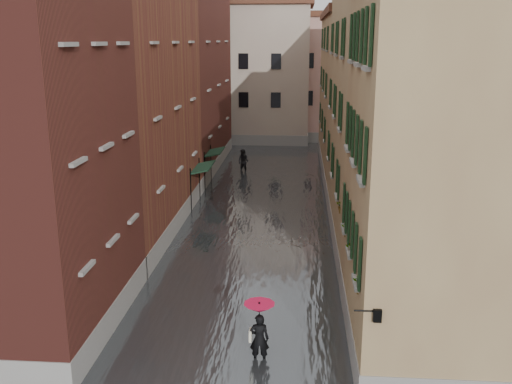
% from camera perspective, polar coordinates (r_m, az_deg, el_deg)
% --- Properties ---
extents(ground, '(120.00, 120.00, 0.00)m').
position_cam_1_polar(ground, '(22.11, -1.94, -11.62)').
color(ground, '#59595C').
rests_on(ground, ground).
extents(floodwater, '(10.00, 60.00, 0.20)m').
position_cam_1_polar(floodwater, '(34.16, 0.44, -1.69)').
color(floodwater, '#4A4E52').
rests_on(floodwater, ground).
extents(building_left_near, '(6.00, 8.00, 13.00)m').
position_cam_1_polar(building_left_near, '(20.21, -22.97, 4.11)').
color(building_left_near, maroon).
rests_on(building_left_near, ground).
extents(building_left_mid, '(6.00, 14.00, 12.50)m').
position_cam_1_polar(building_left_mid, '(30.32, -13.51, 7.66)').
color(building_left_mid, brown).
rests_on(building_left_mid, ground).
extents(building_left_far, '(6.00, 16.00, 14.00)m').
position_cam_1_polar(building_left_far, '(44.71, -7.69, 11.14)').
color(building_left_far, maroon).
rests_on(building_left_far, ground).
extents(building_right_near, '(6.00, 8.00, 11.50)m').
position_cam_1_polar(building_right_near, '(18.74, 18.98, 1.37)').
color(building_right_near, olive).
rests_on(building_right_near, ground).
extents(building_right_mid, '(6.00, 14.00, 13.00)m').
position_cam_1_polar(building_right_mid, '(29.23, 13.86, 7.88)').
color(building_right_mid, '#9D875F').
rests_on(building_right_mid, ground).
extents(building_right_far, '(6.00, 16.00, 11.50)m').
position_cam_1_polar(building_right_far, '(44.10, 10.71, 9.33)').
color(building_right_far, olive).
rests_on(building_right_far, ground).
extents(building_end_cream, '(12.00, 9.00, 13.00)m').
position_cam_1_polar(building_end_cream, '(57.98, -0.82, 11.62)').
color(building_end_cream, '#C0B298').
rests_on(building_end_cream, ground).
extents(building_end_pink, '(10.00, 9.00, 12.00)m').
position_cam_1_polar(building_end_pink, '(59.89, 8.14, 11.10)').
color(building_end_pink, '#CE9A91').
rests_on(building_end_pink, ground).
extents(awning_near, '(1.09, 2.97, 2.80)m').
position_cam_1_polar(awning_near, '(34.20, -5.36, 2.37)').
color(awning_near, '#153120').
rests_on(awning_near, ground).
extents(awning_far, '(1.09, 2.75, 2.80)m').
position_cam_1_polar(awning_far, '(38.80, -4.19, 3.89)').
color(awning_far, '#153120').
rests_on(awning_far, ground).
extents(wall_lantern, '(0.71, 0.22, 0.35)m').
position_cam_1_polar(wall_lantern, '(15.43, 11.95, -11.90)').
color(wall_lantern, black).
rests_on(wall_lantern, ground).
extents(window_planters, '(0.59, 8.62, 0.84)m').
position_cam_1_polar(window_planters, '(20.07, 9.54, -3.78)').
color(window_planters, brown).
rests_on(window_planters, ground).
extents(pedestrian_main, '(0.98, 0.98, 2.06)m').
position_cam_1_polar(pedestrian_main, '(18.19, 0.32, -13.37)').
color(pedestrian_main, black).
rests_on(pedestrian_main, ground).
extents(pedestrian_far, '(1.13, 1.03, 1.89)m').
position_cam_1_polar(pedestrian_far, '(43.34, -1.28, 3.06)').
color(pedestrian_far, black).
rests_on(pedestrian_far, ground).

